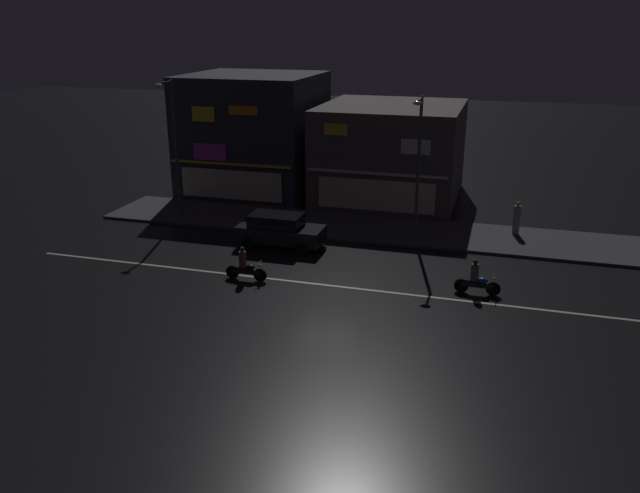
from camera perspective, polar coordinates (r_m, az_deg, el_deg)
name	(u,v)px	position (r m, az deg, el deg)	size (l,w,h in m)	color
ground_plane	(326,285)	(27.60, 0.51, -3.47)	(140.00, 140.00, 0.00)	black
lane_divider_stripe	(326,285)	(27.60, 0.51, -3.46)	(28.42, 0.16, 0.01)	beige
sidewalk_far	(366,228)	(35.01, 4.15, 1.67)	(29.92, 4.67, 0.14)	#424447
storefront_left_block	(254,133)	(42.67, -5.86, 9.99)	(8.15, 8.23, 7.54)	#2D333D
storefront_center_block	(391,152)	(40.81, 6.34, 8.35)	(8.46, 9.18, 5.88)	#56514C
streetlamp_west	(174,138)	(36.82, -12.91, 9.37)	(0.44, 1.64, 7.59)	#47494C
streetlamp_mid	(418,157)	(32.40, 8.74, 7.89)	(0.44, 1.64, 7.17)	#47494C
pedestrian_on_sidewalk	(517,219)	(34.99, 17.11, 2.34)	(0.36, 0.36, 1.76)	gray
parked_car_near_kerb	(280,230)	(32.07, -3.63, 1.49)	(4.30, 1.98, 1.67)	black
motorcycle_lead	(476,280)	(27.31, 13.77, -2.88)	(1.90, 0.60, 1.52)	black
motorcycle_following	(245,266)	(28.13, -6.71, -1.76)	(1.90, 0.60, 1.52)	black
traffic_cone	(321,240)	(32.38, 0.13, 0.60)	(0.36, 0.36, 0.55)	orange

